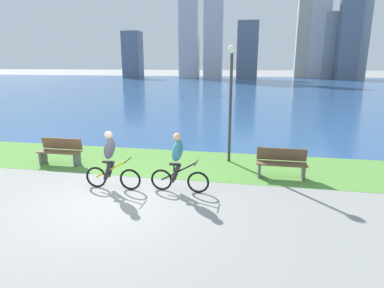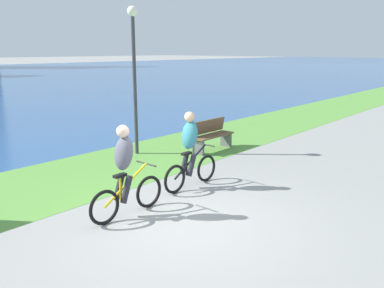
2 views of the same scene
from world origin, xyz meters
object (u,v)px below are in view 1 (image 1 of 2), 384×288
object	(u,v)px
cyclist_trailing	(111,160)
bench_near_path	(281,163)
cyclist_lead	(178,163)
bench_far_along_path	(60,151)
lamppost_tall	(231,88)

from	to	relation	value
cyclist_trailing	bench_near_path	distance (m)	5.08
cyclist_trailing	cyclist_lead	bearing A→B (deg)	4.51
bench_near_path	bench_far_along_path	xyz separation A→B (m)	(-7.44, -0.03, 0.00)
cyclist_trailing	bench_near_path	bearing A→B (deg)	21.30
bench_near_path	cyclist_trailing	bearing A→B (deg)	-158.70
bench_far_along_path	bench_near_path	bearing A→B (deg)	0.24
cyclist_lead	cyclist_trailing	world-z (taller)	cyclist_trailing
cyclist_lead	lamppost_tall	distance (m)	3.72
bench_far_along_path	cyclist_trailing	bearing A→B (deg)	-33.65
cyclist_lead	lamppost_tall	bearing A→B (deg)	69.25
cyclist_lead	cyclist_trailing	bearing A→B (deg)	-175.49
cyclist_trailing	lamppost_tall	bearing A→B (deg)	46.54
cyclist_lead	lamppost_tall	xyz separation A→B (m)	(1.15, 3.05, 1.79)
cyclist_trailing	bench_near_path	size ratio (longest dim) A/B	1.10
cyclist_trailing	bench_far_along_path	size ratio (longest dim) A/B	1.10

